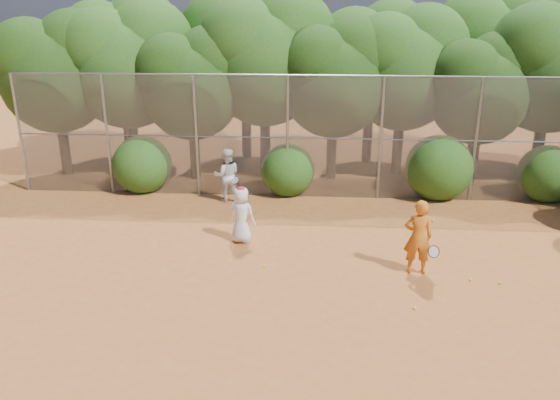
{
  "coord_description": "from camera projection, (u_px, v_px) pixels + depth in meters",
  "views": [
    {
      "loc": [
        -0.04,
        -11.33,
        6.05
      ],
      "look_at": [
        -1.0,
        2.5,
        1.1
      ],
      "focal_mm": 35.0,
      "sensor_mm": 36.0,
      "label": 1
    }
  ],
  "objects": [
    {
      "name": "bush_1",
      "position": [
        288.0,
        168.0,
        18.36
      ],
      "size": [
        1.8,
        1.8,
        1.8
      ],
      "primitive_type": "sphere",
      "color": "#204912",
      "rests_on": "ground"
    },
    {
      "name": "ball_1",
      "position": [
        417.0,
        237.0,
        15.06
      ],
      "size": [
        0.07,
        0.07,
        0.07
      ],
      "primitive_type": "sphere",
      "color": "yellow",
      "rests_on": "ground"
    },
    {
      "name": "ball_4",
      "position": [
        264.0,
        266.0,
        13.35
      ],
      "size": [
        0.07,
        0.07,
        0.07
      ],
      "primitive_type": "sphere",
      "color": "yellow",
      "rests_on": "ground"
    },
    {
      "name": "ball_5",
      "position": [
        433.0,
        220.0,
        16.2
      ],
      "size": [
        0.07,
        0.07,
        0.07
      ],
      "primitive_type": "sphere",
      "color": "yellow",
      "rests_on": "ground"
    },
    {
      "name": "tree_2",
      "position": [
        193.0,
        80.0,
        19.12
      ],
      "size": [
        3.99,
        3.47,
        5.47
      ],
      "color": "black",
      "rests_on": "ground"
    },
    {
      "name": "player_teen",
      "position": [
        242.0,
        215.0,
        14.57
      ],
      "size": [
        0.87,
        0.71,
        1.57
      ],
      "rotation": [
        0.0,
        0.0,
        2.8
      ],
      "color": "white",
      "rests_on": "ground"
    },
    {
      "name": "bush_2",
      "position": [
        439.0,
        165.0,
        17.96
      ],
      "size": [
        2.2,
        2.2,
        2.2
      ],
      "primitive_type": "sphere",
      "color": "#204912",
      "rests_on": "ground"
    },
    {
      "name": "tree_7",
      "position": [
        554.0,
        60.0,
        18.83
      ],
      "size": [
        4.77,
        4.14,
        6.53
      ],
      "color": "black",
      "rests_on": "ground"
    },
    {
      "name": "player_yellow",
      "position": [
        418.0,
        237.0,
        12.81
      ],
      "size": [
        0.86,
        0.54,
        1.84
      ],
      "rotation": [
        0.0,
        0.0,
        3.15
      ],
      "color": "#CA6917",
      "rests_on": "ground"
    },
    {
      "name": "ground",
      "position": [
        315.0,
        282.0,
        12.68
      ],
      "size": [
        80.0,
        80.0,
        0.0
      ],
      "primitive_type": "plane",
      "color": "#9F5524",
      "rests_on": "ground"
    },
    {
      "name": "bush_0",
      "position": [
        142.0,
        162.0,
        18.65
      ],
      "size": [
        2.0,
        2.0,
        2.0
      ],
      "primitive_type": "sphere",
      "color": "#204912",
      "rests_on": "ground"
    },
    {
      "name": "tree_12",
      "position": [
        488.0,
        47.0,
        21.29
      ],
      "size": [
        5.02,
        4.37,
        6.88
      ],
      "color": "black",
      "rests_on": "ground"
    },
    {
      "name": "player_white",
      "position": [
        227.0,
        175.0,
        17.65
      ],
      "size": [
        0.96,
        0.87,
        1.75
      ],
      "rotation": [
        0.0,
        0.0,
        3.32
      ],
      "color": "silver",
      "rests_on": "ground"
    },
    {
      "name": "ball_0",
      "position": [
        470.0,
        280.0,
        12.69
      ],
      "size": [
        0.07,
        0.07,
        0.07
      ],
      "primitive_type": "sphere",
      "color": "yellow",
      "rests_on": "ground"
    },
    {
      "name": "ball_2",
      "position": [
        415.0,
        308.0,
        11.5
      ],
      "size": [
        0.07,
        0.07,
        0.07
      ],
      "primitive_type": "sphere",
      "color": "yellow",
      "rests_on": "ground"
    },
    {
      "name": "bush_3",
      "position": [
        548.0,
        171.0,
        17.79
      ],
      "size": [
        1.9,
        1.9,
        1.9
      ],
      "primitive_type": "sphere",
      "color": "#204912",
      "rests_on": "ground"
    },
    {
      "name": "tree_0",
      "position": [
        56.0,
        68.0,
        19.52
      ],
      "size": [
        4.38,
        3.81,
        6.0
      ],
      "color": "black",
      "rests_on": "ground"
    },
    {
      "name": "tree_5",
      "position": [
        405.0,
        65.0,
        19.61
      ],
      "size": [
        4.51,
        3.92,
        6.17
      ],
      "color": "black",
      "rests_on": "ground"
    },
    {
      "name": "tree_11",
      "position": [
        373.0,
        57.0,
        21.14
      ],
      "size": [
        4.64,
        4.03,
        6.35
      ],
      "color": "black",
      "rests_on": "ground"
    },
    {
      "name": "tree_10",
      "position": [
        246.0,
        43.0,
        21.69
      ],
      "size": [
        5.15,
        4.48,
        7.06
      ],
      "color": "black",
      "rests_on": "ground"
    },
    {
      "name": "tree_6",
      "position": [
        481.0,
        85.0,
        18.69
      ],
      "size": [
        3.86,
        3.36,
        5.29
      ],
      "color": "black",
      "rests_on": "ground"
    },
    {
      "name": "fence_back",
      "position": [
        315.0,
        137.0,
        17.63
      ],
      "size": [
        20.05,
        0.09,
        4.03
      ],
      "color": "gray",
      "rests_on": "ground"
    },
    {
      "name": "tree_3",
      "position": [
        266.0,
        54.0,
        19.63
      ],
      "size": [
        4.89,
        4.26,
        6.7
      ],
      "color": "black",
      "rests_on": "ground"
    },
    {
      "name": "tree_1",
      "position": [
        128.0,
        61.0,
        19.75
      ],
      "size": [
        4.64,
        4.03,
        6.35
      ],
      "color": "black",
      "rests_on": "ground"
    },
    {
      "name": "tree_9",
      "position": [
        122.0,
        51.0,
        21.92
      ],
      "size": [
        4.83,
        4.2,
        6.62
      ],
      "color": "black",
      "rests_on": "ground"
    },
    {
      "name": "tree_4",
      "position": [
        335.0,
        75.0,
        19.11
      ],
      "size": [
        4.19,
        3.64,
        5.73
      ],
      "color": "black",
      "rests_on": "ground"
    },
    {
      "name": "ball_3",
      "position": [
        500.0,
        283.0,
        12.54
      ],
      "size": [
        0.07,
        0.07,
        0.07
      ],
      "primitive_type": "sphere",
      "color": "yellow",
      "rests_on": "ground"
    }
  ]
}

